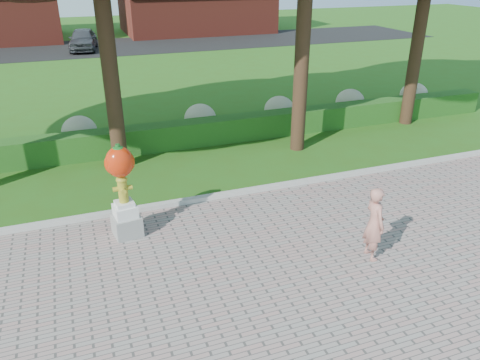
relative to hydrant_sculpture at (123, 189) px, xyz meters
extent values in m
plane|color=#2C5816|center=(2.36, -2.01, -1.15)|extent=(100.00, 100.00, 0.00)
cube|color=#ADADA5|center=(2.36, 0.99, -1.08)|extent=(40.00, 0.18, 0.15)
cube|color=#214A15|center=(2.36, 4.99, -0.75)|extent=(24.00, 0.70, 0.80)
ellipsoid|color=#A9AB82|center=(-0.64, 5.99, -0.60)|extent=(1.10, 1.10, 0.99)
ellipsoid|color=#A9AB82|center=(3.36, 5.99, -0.60)|extent=(1.10, 1.10, 0.99)
ellipsoid|color=#A9AB82|center=(6.36, 5.99, -0.60)|extent=(1.10, 1.10, 0.99)
ellipsoid|color=#A9AB82|center=(9.36, 5.99, -0.60)|extent=(1.10, 1.10, 0.99)
ellipsoid|color=#A9AB82|center=(12.36, 5.99, -0.60)|extent=(1.10, 1.10, 0.99)
cube|color=black|center=(2.36, 25.99, -1.14)|extent=(50.00, 8.00, 0.02)
cylinder|color=black|center=(0.36, 3.99, 1.93)|extent=(0.44, 0.44, 6.16)
cylinder|color=black|center=(5.86, 3.49, 2.49)|extent=(0.44, 0.44, 7.28)
cylinder|color=black|center=(10.86, 4.49, 1.79)|extent=(0.44, 0.44, 5.88)
cube|color=gray|center=(0.00, 0.00, -0.88)|extent=(0.64, 0.64, 0.46)
cube|color=silver|center=(0.00, 0.00, -0.53)|extent=(0.52, 0.52, 0.26)
cube|color=silver|center=(0.00, 0.00, -0.35)|extent=(0.42, 0.42, 0.09)
cylinder|color=olive|center=(0.00, 0.00, -0.05)|extent=(0.20, 0.20, 0.51)
ellipsoid|color=olive|center=(0.00, 0.00, 0.21)|extent=(0.24, 0.24, 0.17)
cylinder|color=olive|center=(-0.15, 0.00, 0.01)|extent=(0.11, 0.10, 0.10)
cylinder|color=olive|center=(0.15, 0.00, 0.01)|extent=(0.11, 0.10, 0.10)
cylinder|color=olive|center=(0.00, -0.14, 0.01)|extent=(0.11, 0.11, 0.11)
cylinder|color=olive|center=(0.00, 0.00, 0.28)|extent=(0.07, 0.07, 0.05)
ellipsoid|color=red|center=(0.00, 0.00, 0.60)|extent=(0.58, 0.52, 0.67)
ellipsoid|color=red|center=(-0.17, 0.00, 0.59)|extent=(0.28, 0.28, 0.42)
ellipsoid|color=red|center=(0.17, 0.00, 0.59)|extent=(0.28, 0.28, 0.42)
cylinder|color=#155D1C|center=(0.00, 0.00, 0.93)|extent=(0.09, 0.09, 0.11)
ellipsoid|color=#155D1C|center=(0.00, 0.00, 0.91)|extent=(0.22, 0.22, 0.07)
imported|color=tan|center=(4.48, -2.56, -0.35)|extent=(0.42, 0.59, 1.54)
imported|color=#3C3E44|center=(0.60, 25.17, -0.42)|extent=(2.23, 4.37, 1.42)
camera|label=1|loc=(-0.73, -9.08, 4.29)|focal=35.00mm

